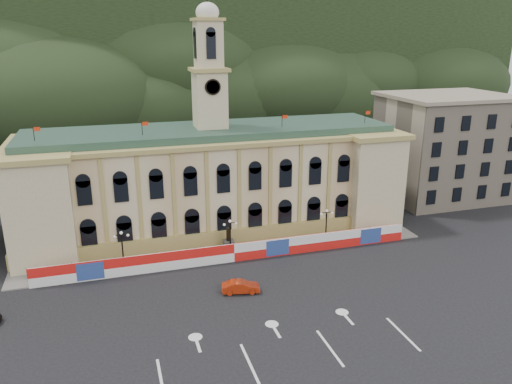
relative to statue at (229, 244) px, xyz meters
name	(u,v)px	position (x,y,z in m)	size (l,w,h in m)	color
ground	(270,321)	(0.00, -18.00, -1.19)	(260.00, 260.00, 0.00)	black
lane_markings	(287,349)	(0.00, -23.00, -1.18)	(26.00, 10.00, 0.02)	white
hill_ridge	(149,64)	(0.03, 103.99, 18.30)	(230.00, 80.00, 64.00)	black
city_hall	(213,179)	(0.00, 9.63, 6.66)	(56.20, 17.60, 37.10)	beige
side_building_right	(444,147)	(43.00, 12.93, 8.14)	(21.00, 17.00, 18.60)	#BCAA91
hoarding_fence	(234,253)	(0.06, -2.93, 0.06)	(50.00, 0.44, 2.50)	red
pavement	(229,253)	(0.00, -0.25, -1.11)	(56.00, 5.50, 0.16)	slate
statue	(229,244)	(0.00, 0.00, 0.00)	(1.40, 1.40, 3.72)	#595651
lamp_left	(122,247)	(-14.00, -1.00, 1.89)	(1.96, 0.44, 5.15)	black
lamp_center	(230,234)	(0.00, -1.00, 1.89)	(1.96, 0.44, 5.15)	black
lamp_right	(326,223)	(14.00, -1.00, 1.89)	(1.96, 0.44, 5.15)	black
red_sedan	(241,287)	(-1.34, -11.19, -0.46)	(4.62, 2.35, 1.45)	#A6250B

